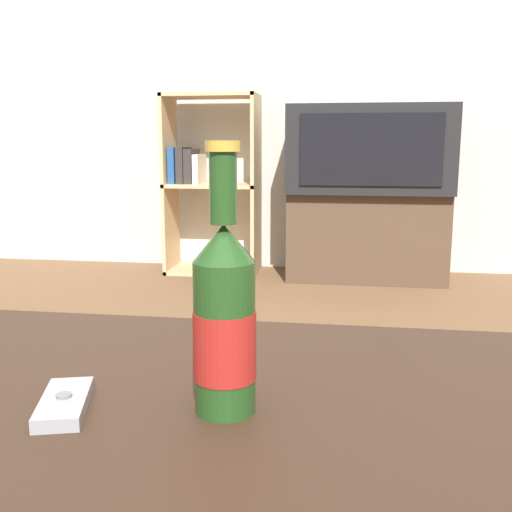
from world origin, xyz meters
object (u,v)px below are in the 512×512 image
at_px(television, 369,149).
at_px(beer_bottle, 224,319).
at_px(bookshelf, 207,181).
at_px(cell_phone, 64,403).
at_px(tv_stand, 366,236).

bearing_deg(television, beer_bottle, -94.66).
relative_size(television, bookshelf, 0.85).
height_order(television, bookshelf, bookshelf).
bearing_deg(bookshelf, cell_phone, -79.56).
distance_m(tv_stand, television, 0.46).
height_order(tv_stand, television, television).
xyz_separation_m(tv_stand, bookshelf, (-0.90, 0.05, 0.29)).
distance_m(tv_stand, bookshelf, 0.94).
bearing_deg(cell_phone, television, 65.85).
xyz_separation_m(tv_stand, beer_bottle, (-0.22, -2.73, 0.33)).
bearing_deg(bookshelf, tv_stand, -3.09).
distance_m(tv_stand, cell_phone, 2.79).
relative_size(tv_stand, beer_bottle, 3.18).
bearing_deg(television, tv_stand, 90.00).
distance_m(bookshelf, cell_phone, 2.85).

